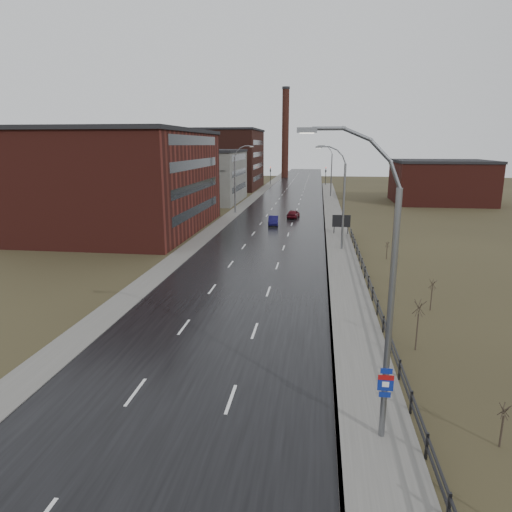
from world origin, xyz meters
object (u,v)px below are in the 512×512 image
(billboard, at_px, (341,222))
(car_far, at_px, (293,214))
(car_near, at_px, (273,221))
(streetlight_main, at_px, (382,295))

(billboard, height_order, car_far, billboard)
(car_near, xyz_separation_m, car_far, (2.53, 6.82, 0.02))
(billboard, xyz_separation_m, car_near, (-9.46, 6.16, -1.10))
(car_far, bearing_deg, billboard, 125.46)
(car_far, bearing_deg, car_near, 77.01)
(streetlight_main, height_order, car_near, streetlight_main)
(car_near, bearing_deg, billboard, -37.28)
(car_near, bearing_deg, streetlight_main, -84.01)
(streetlight_main, relative_size, car_far, 3.03)
(car_far, bearing_deg, streetlight_main, 103.81)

